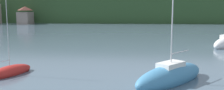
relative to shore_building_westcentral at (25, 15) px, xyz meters
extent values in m
cube|color=#2D4C28|center=(36.76, 39.61, 3.49)|extent=(352.00, 69.17, 13.06)
ellipsoid|color=#2D4C28|center=(-15.05, 56.90, 1.53)|extent=(246.40, 48.42, 36.56)
cube|color=gray|center=(0.00, 0.00, -0.91)|extent=(4.00, 5.96, 4.25)
pyramid|color=brown|center=(0.00, 0.00, 2.51)|extent=(4.20, 6.25, 1.40)
ellipsoid|color=red|center=(27.83, -68.97, -2.79)|extent=(3.13, 4.79, 1.12)
cylinder|color=#B7B7BC|center=(27.83, -68.97, 0.70)|extent=(0.05, 0.05, 6.35)
cylinder|color=#ADADB2|center=(27.48, -69.79, -1.72)|extent=(0.73, 1.66, 0.05)
ellipsoid|color=teal|center=(41.45, -70.17, -2.59)|extent=(6.96, 7.37, 1.98)
cylinder|color=#B7B7BC|center=(41.45, -70.17, 3.26)|extent=(0.10, 0.10, 10.61)
cylinder|color=#ADADB2|center=(42.29, -69.24, -0.77)|extent=(1.75, 1.92, 0.09)
cube|color=silver|center=(41.45, -70.17, -1.73)|extent=(2.46, 2.54, 0.63)
camera|label=1|loc=(38.53, -90.23, 2.77)|focal=41.70mm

